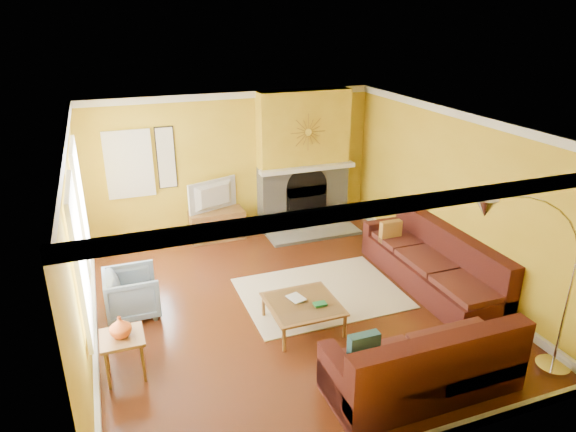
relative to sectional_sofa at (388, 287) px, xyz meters
name	(u,v)px	position (x,y,z in m)	size (l,w,h in m)	color
floor	(288,304)	(-1.21, 0.76, -0.46)	(5.50, 6.00, 0.02)	#602B14
ceiling	(289,123)	(-1.21, 0.76, 2.26)	(5.50, 6.00, 0.02)	white
wall_back	(233,164)	(-1.21, 3.77, 0.90)	(5.50, 0.02, 2.70)	gold
wall_front	(407,341)	(-1.21, -2.25, 0.90)	(5.50, 0.02, 2.70)	gold
wall_left	(77,250)	(-3.97, 0.76, 0.90)	(0.02, 6.00, 2.70)	gold
wall_right	(453,197)	(1.55, 0.76, 0.90)	(0.02, 6.00, 2.70)	gold
baseboard	(288,300)	(-1.21, 0.76, -0.39)	(5.50, 6.00, 0.12)	white
crown_molding	(289,128)	(-1.21, 0.76, 2.19)	(5.50, 6.00, 0.12)	white
window_left_near	(79,203)	(-3.93, 2.06, 1.05)	(0.06, 1.22, 1.72)	white
window_left_far	(78,259)	(-3.93, 0.16, 1.05)	(0.06, 1.22, 1.72)	white
window_back	(129,164)	(-3.11, 3.72, 1.10)	(0.82, 0.06, 1.22)	white
wall_art	(166,158)	(-2.46, 3.73, 1.15)	(0.34, 0.04, 1.14)	white
fireplace	(303,160)	(0.14, 3.56, 0.90)	(1.80, 0.40, 2.70)	gray
mantel	(308,168)	(0.14, 3.32, 0.80)	(1.92, 0.22, 0.08)	white
hearth	(313,233)	(0.14, 3.01, -0.42)	(1.80, 0.70, 0.06)	gray
sunburst	(308,132)	(0.14, 3.33, 1.50)	(0.70, 0.04, 0.70)	olive
rug	(321,293)	(-0.64, 0.87, -0.44)	(2.40, 1.80, 0.02)	beige
sectional_sofa	(388,287)	(0.00, 0.00, 0.00)	(3.07, 3.87, 0.90)	#471916
coffee_table	(303,314)	(-1.23, 0.14, -0.26)	(0.95, 0.95, 0.38)	white
media_console	(217,225)	(-1.66, 3.46, -0.17)	(1.02, 0.46, 0.56)	olive
tv	(216,196)	(-1.66, 3.46, 0.40)	(1.02, 0.13, 0.59)	black
subwoofer	(248,226)	(-1.05, 3.51, -0.31)	(0.27, 0.27, 0.27)	white
armchair	(132,293)	(-3.39, 1.29, -0.11)	(0.72, 0.74, 0.67)	slate
side_table	(124,356)	(-3.59, -0.07, -0.18)	(0.50, 0.50, 0.55)	olive
vase	(120,327)	(-3.59, -0.07, 0.23)	(0.25, 0.25, 0.27)	#D8591E
book	(291,300)	(-1.38, 0.24, -0.06)	(0.19, 0.26, 0.03)	white
arc_lamp	(527,293)	(0.64, -1.76, 0.74)	(1.49, 0.36, 2.37)	silver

